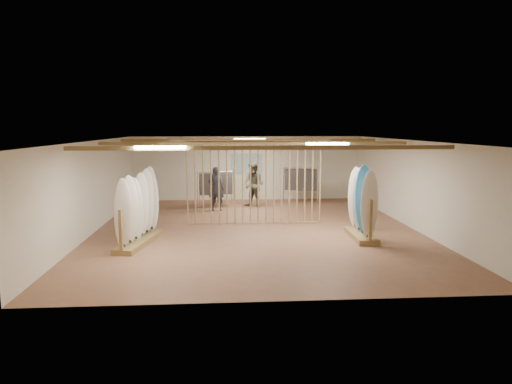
{
  "coord_description": "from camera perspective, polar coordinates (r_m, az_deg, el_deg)",
  "views": [
    {
      "loc": [
        -0.99,
        -14.08,
        3.24
      ],
      "look_at": [
        0.0,
        0.0,
        1.2
      ],
      "focal_mm": 32.0,
      "sensor_mm": 36.0,
      "label": 1
    }
  ],
  "objects": [
    {
      "name": "poster",
      "position": [
        20.15,
        -1.2,
        3.55
      ],
      "size": [
        1.4,
        0.03,
        0.9
      ],
      "primitive_type": "cube",
      "color": "teal",
      "rests_on": "ground"
    },
    {
      "name": "ceiling_slats",
      "position": [
        14.13,
        0.0,
        6.11
      ],
      "size": [
        9.5,
        6.12,
        0.1
      ],
      "primitive_type": "cube",
      "color": "olive",
      "rests_on": "ground"
    },
    {
      "name": "wall_back",
      "position": [
        20.19,
        -1.2,
        2.99
      ],
      "size": [
        12.0,
        0.0,
        12.0
      ],
      "primitive_type": "plane",
      "rotation": [
        1.57,
        0.0,
        0.0
      ],
      "color": "white",
      "rests_on": "ground"
    },
    {
      "name": "shopper_a",
      "position": [
        17.59,
        -5.0,
        0.79
      ],
      "size": [
        0.8,
        0.64,
        1.94
      ],
      "primitive_type": "imported",
      "rotation": [
        0.0,
        0.0,
        2.9
      ],
      "color": "#27272E",
      "rests_on": "floor"
    },
    {
      "name": "rack_left",
      "position": [
        13.0,
        -14.48,
        -3.42
      ],
      "size": [
        1.01,
        2.51,
        1.98
      ],
      "rotation": [
        0.0,
        0.0,
        -0.2
      ],
      "color": "olive",
      "rests_on": "floor"
    },
    {
      "name": "bamboo_partition",
      "position": [
        15.03,
        -0.21,
        1.19
      ],
      "size": [
        4.45,
        0.05,
        2.78
      ],
      "color": "#A58450",
      "rests_on": "ground"
    },
    {
      "name": "wall_front",
      "position": [
        8.35,
        2.9,
        -4.52
      ],
      "size": [
        12.0,
        0.0,
        12.0
      ],
      "primitive_type": "plane",
      "rotation": [
        -1.57,
        0.0,
        0.0
      ],
      "color": "white",
      "rests_on": "ground"
    },
    {
      "name": "wall_right",
      "position": [
        15.41,
        18.88,
        0.92
      ],
      "size": [
        0.0,
        12.0,
        12.0
      ],
      "primitive_type": "plane",
      "rotation": [
        1.57,
        0.0,
        -1.57
      ],
      "color": "white",
      "rests_on": "ground"
    },
    {
      "name": "wall_left",
      "position": [
        14.76,
        -19.76,
        0.57
      ],
      "size": [
        0.0,
        12.0,
        12.0
      ],
      "primitive_type": "plane",
      "rotation": [
        1.57,
        0.0,
        1.57
      ],
      "color": "white",
      "rests_on": "ground"
    },
    {
      "name": "ceiling",
      "position": [
        14.12,
        0.0,
        6.44
      ],
      "size": [
        12.0,
        12.0,
        0.0
      ],
      "primitive_type": "plane",
      "rotation": [
        3.14,
        0.0,
        0.0
      ],
      "color": "gray",
      "rests_on": "ground"
    },
    {
      "name": "clothing_rack_b",
      "position": [
        19.37,
        5.62,
        1.56
      ],
      "size": [
        1.42,
        0.61,
        1.54
      ],
      "rotation": [
        0.0,
        0.0,
        -0.19
      ],
      "color": "silver",
      "rests_on": "floor"
    },
    {
      "name": "clothing_rack_a",
      "position": [
        18.24,
        -5.07,
        1.05
      ],
      "size": [
        1.37,
        0.63,
        1.5
      ],
      "rotation": [
        0.0,
        0.0,
        0.22
      ],
      "color": "silver",
      "rests_on": "floor"
    },
    {
      "name": "shopper_b",
      "position": [
        18.25,
        -0.28,
        1.27
      ],
      "size": [
        1.26,
        1.22,
        2.06
      ],
      "primitive_type": "imported",
      "rotation": [
        0.0,
        0.0,
        -0.66
      ],
      "color": "#3B392D",
      "rests_on": "floor"
    },
    {
      "name": "light_panels",
      "position": [
        14.13,
        0.0,
        6.19
      ],
      "size": [
        1.2,
        0.35,
        0.06
      ],
      "primitive_type": "cube",
      "color": "white",
      "rests_on": "ground"
    },
    {
      "name": "floor",
      "position": [
        14.48,
        0.0,
        -4.7
      ],
      "size": [
        12.0,
        12.0,
        0.0
      ],
      "primitive_type": "plane",
      "color": "#8F6045",
      "rests_on": "ground"
    },
    {
      "name": "rack_right",
      "position": [
        13.57,
        13.08,
        -2.72
      ],
      "size": [
        0.63,
        1.83,
        2.11
      ],
      "rotation": [
        0.0,
        0.0,
        -0.03
      ],
      "color": "olive",
      "rests_on": "floor"
    }
  ]
}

